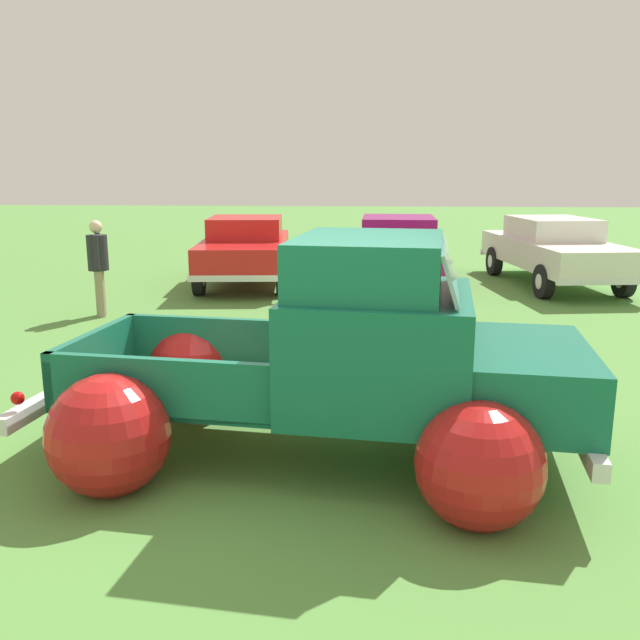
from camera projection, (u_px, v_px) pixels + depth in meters
ground_plane at (304, 453)px, 5.92m from camera, size 80.00×80.00×0.00m
vintage_pickup_truck at (349, 373)px, 5.69m from camera, size 4.80×3.17×1.96m
show_car_0 at (246, 248)px, 14.54m from camera, size 2.21×4.41×1.43m
show_car_1 at (398, 247)px, 14.63m from camera, size 1.94×4.61×1.43m
show_car_2 at (554, 249)px, 14.35m from camera, size 2.42×4.82×1.43m
spectator_0 at (98, 262)px, 11.24m from camera, size 0.43×0.53×1.62m
lane_cone_1 at (471, 343)px, 8.44m from camera, size 0.36×0.36×0.63m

